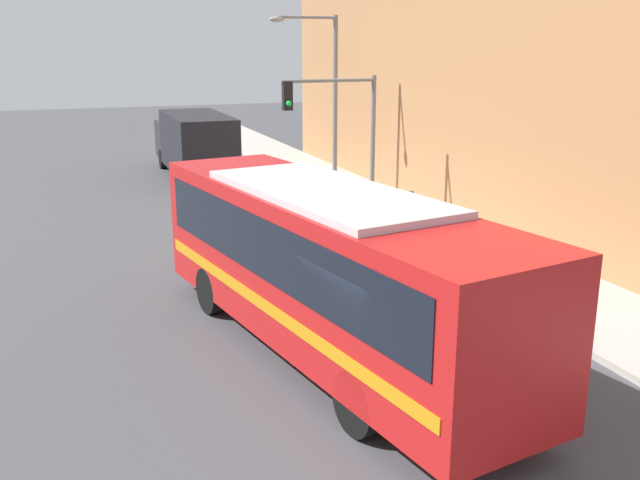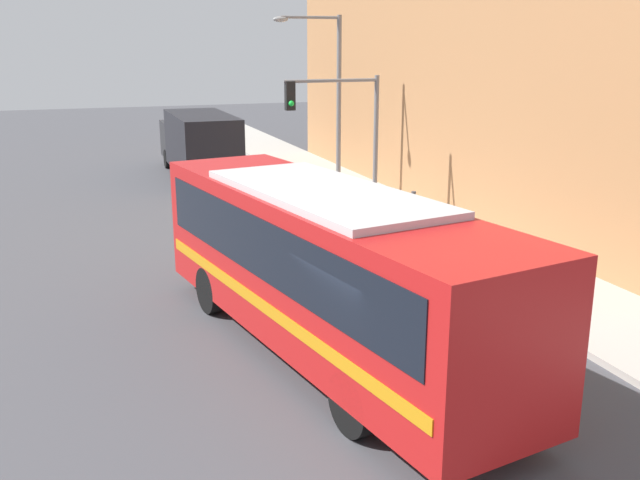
{
  "view_description": "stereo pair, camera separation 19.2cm",
  "coord_description": "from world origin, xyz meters",
  "views": [
    {
      "loc": [
        -4.72,
        -9.81,
        5.84
      ],
      "look_at": [
        0.81,
        5.16,
        1.41
      ],
      "focal_mm": 40.0,
      "sensor_mm": 36.0,
      "label": 1
    },
    {
      "loc": [
        -4.54,
        -9.87,
        5.84
      ],
      "look_at": [
        0.81,
        5.16,
        1.41
      ],
      "focal_mm": 40.0,
      "sensor_mm": 36.0,
      "label": 2
    }
  ],
  "objects": [
    {
      "name": "street_lamp",
      "position": [
        4.98,
        15.78,
        4.16
      ],
      "size": [
        2.64,
        0.28,
        6.68
      ],
      "color": "slate",
      "rests_on": "sidewalk"
    },
    {
      "name": "delivery_truck",
      "position": [
        0.98,
        21.8,
        1.58
      ],
      "size": [
        2.38,
        8.32,
        2.88
      ],
      "color": "black",
      "rests_on": "ground_plane"
    },
    {
      "name": "sidewalk",
      "position": [
        6.11,
        20.0,
        0.07
      ],
      "size": [
        3.22,
        70.0,
        0.15
      ],
      "color": "#B7B2A8",
      "rests_on": "ground_plane"
    },
    {
      "name": "ground_plane",
      "position": [
        0.0,
        0.0,
        0.0
      ],
      "size": [
        120.0,
        120.0,
        0.0
      ],
      "primitive_type": "plane",
      "color": "#47474C"
    },
    {
      "name": "traffic_light_pole",
      "position": [
        4.05,
        12.04,
        3.39
      ],
      "size": [
        3.28,
        0.35,
        4.67
      ],
      "color": "slate",
      "rests_on": "sidewalk"
    },
    {
      "name": "fire_hydrant",
      "position": [
        5.1,
        5.44,
        0.52
      ],
      "size": [
        0.22,
        0.3,
        0.74
      ],
      "color": "red",
      "rests_on": "sidewalk"
    },
    {
      "name": "building_facade",
      "position": [
        10.72,
        13.79,
        6.17
      ],
      "size": [
        6.0,
        25.57,
        12.33
      ],
      "color": "#B27A4C",
      "rests_on": "ground_plane"
    },
    {
      "name": "city_bus",
      "position": [
        -0.19,
        2.16,
        1.89
      ],
      "size": [
        4.23,
        10.47,
        3.27
      ],
      "rotation": [
        0.0,
        0.0,
        0.18
      ],
      "color": "red",
      "rests_on": "ground_plane"
    },
    {
      "name": "parking_meter",
      "position": [
        5.1,
        8.86,
        1.1
      ],
      "size": [
        0.14,
        0.14,
        1.41
      ],
      "color": "slate",
      "rests_on": "sidewalk"
    }
  ]
}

